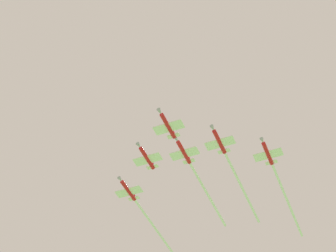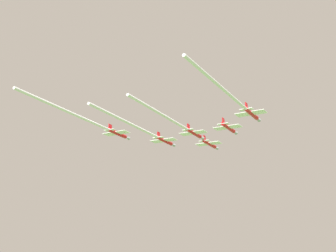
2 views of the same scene
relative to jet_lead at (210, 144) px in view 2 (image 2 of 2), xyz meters
name	(u,v)px [view 2 (image 2 of 2)]	position (x,y,z in m)	size (l,w,h in m)	color
jet_lead	(210,144)	(0.00, 0.00, 0.00)	(10.11, 13.05, 2.76)	red
jet_port_inner	(146,132)	(-1.36, -28.58, -0.16)	(23.10, 49.51, 2.76)	red
jet_starboard_inner	(229,128)	(16.28, -6.58, 1.30)	(10.11, 13.05, 2.76)	red
jet_port_outer	(178,124)	(10.17, -23.95, 0.69)	(22.17, 47.31, 2.76)	red
jet_starboard_outer	(92,122)	(-7.25, -46.46, 1.13)	(24.71, 53.30, 2.76)	red
jet_center_rear	(236,100)	(38.06, -26.10, 0.73)	(23.76, 51.07, 2.76)	red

